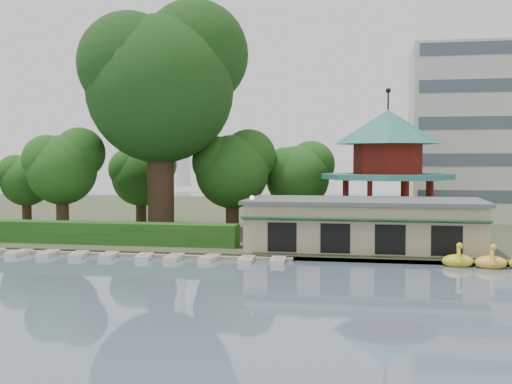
% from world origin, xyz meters
% --- Properties ---
extents(ground_plane, '(220.00, 220.00, 0.00)m').
position_xyz_m(ground_plane, '(0.00, 0.00, 0.00)').
color(ground_plane, slate).
rests_on(ground_plane, ground).
extents(shore, '(220.00, 70.00, 0.40)m').
position_xyz_m(shore, '(0.00, 52.00, 0.20)').
color(shore, '#424930').
rests_on(shore, ground).
extents(embankment, '(220.00, 0.60, 0.30)m').
position_xyz_m(embankment, '(0.00, 17.30, 0.15)').
color(embankment, gray).
rests_on(embankment, ground).
extents(dock, '(34.00, 1.60, 0.24)m').
position_xyz_m(dock, '(-12.00, 17.20, 0.12)').
color(dock, gray).
rests_on(dock, ground).
extents(boathouse, '(18.60, 9.39, 3.90)m').
position_xyz_m(boathouse, '(10.00, 21.97, 2.37)').
color(boathouse, '#BCAC89').
rests_on(boathouse, shore).
extents(pavilion, '(12.40, 12.40, 13.50)m').
position_xyz_m(pavilion, '(12.00, 32.00, 7.48)').
color(pavilion, '#BCAC89').
rests_on(pavilion, shore).
extents(broadcast_tower, '(8.00, 8.00, 96.00)m').
position_xyz_m(broadcast_tower, '(-42.00, 140.00, 33.98)').
color(broadcast_tower, silver).
rests_on(broadcast_tower, ground).
extents(hedge, '(30.00, 2.00, 1.80)m').
position_xyz_m(hedge, '(-15.00, 20.50, 1.30)').
color(hedge, '#23551A').
rests_on(hedge, shore).
extents(lamp_post, '(0.36, 0.36, 4.28)m').
position_xyz_m(lamp_post, '(1.50, 19.00, 3.34)').
color(lamp_post, black).
rests_on(lamp_post, shore).
extents(big_tree, '(15.17, 14.14, 22.29)m').
position_xyz_m(big_tree, '(-8.81, 28.22, 15.13)').
color(big_tree, '#3A281C').
rests_on(big_tree, shore).
extents(small_trees, '(39.29, 16.72, 10.09)m').
position_xyz_m(small_trees, '(-10.64, 31.85, 6.38)').
color(small_trees, '#3A281C').
rests_on(small_trees, shore).
extents(moored_rowboats, '(32.38, 2.76, 0.36)m').
position_xyz_m(moored_rowboats, '(-11.40, 15.78, 0.18)').
color(moored_rowboats, silver).
rests_on(moored_rowboats, ground).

